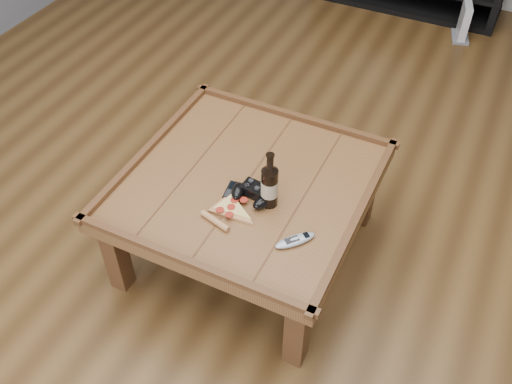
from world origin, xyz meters
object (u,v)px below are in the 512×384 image
at_px(game_controller, 253,194).
at_px(smartphone, 233,191).
at_px(remote_control, 295,240).
at_px(coffee_table, 247,191).
at_px(game_console, 464,23).
at_px(pizza_slice, 229,210).
at_px(beer_bottle, 270,185).

bearing_deg(game_controller, smartphone, -172.01).
bearing_deg(remote_control, coffee_table, -174.37).
bearing_deg(game_console, pizza_slice, -115.54).
relative_size(beer_bottle, pizza_slice, 0.94).
bearing_deg(remote_control, pizza_slice, -144.95).
xyz_separation_m(coffee_table, game_console, (0.50, 2.41, -0.27)).
height_order(game_controller, pizza_slice, game_controller).
height_order(coffee_table, smartphone, coffee_table).
distance_m(game_controller, smartphone, 0.09).
bearing_deg(beer_bottle, game_console, 81.76).
bearing_deg(coffee_table, remote_control, -35.17).
xyz_separation_m(beer_bottle, remote_control, (0.17, -0.14, -0.09)).
bearing_deg(remote_control, smartphone, -161.27).
bearing_deg(pizza_slice, remote_control, 9.32).
relative_size(beer_bottle, smartphone, 2.41).
xyz_separation_m(game_controller, game_console, (0.43, 2.49, -0.36)).
distance_m(coffee_table, smartphone, 0.11).
distance_m(coffee_table, remote_control, 0.39).
bearing_deg(beer_bottle, remote_control, -39.29).
relative_size(remote_control, game_console, 0.61).
bearing_deg(pizza_slice, game_controller, 80.34).
xyz_separation_m(beer_bottle, smartphone, (-0.16, -0.01, -0.10)).
distance_m(pizza_slice, game_console, 2.67).
xyz_separation_m(game_controller, pizza_slice, (-0.05, -0.11, -0.02)).
height_order(smartphone, game_console, smartphone).
xyz_separation_m(pizza_slice, remote_control, (0.30, -0.03, 0.00)).
height_order(beer_bottle, smartphone, beer_bottle).
distance_m(beer_bottle, pizza_slice, 0.19).
height_order(pizza_slice, game_console, pizza_slice).
xyz_separation_m(remote_control, game_console, (0.19, 2.63, -0.34)).
bearing_deg(game_controller, pizza_slice, -109.21).
distance_m(beer_bottle, smartphone, 0.19).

